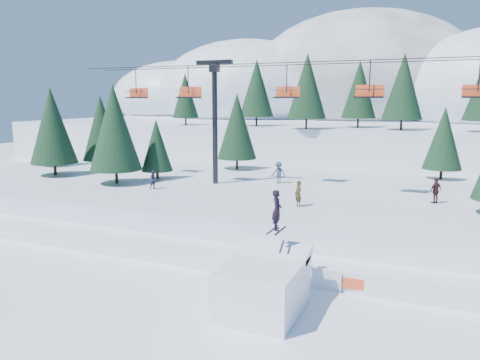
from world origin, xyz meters
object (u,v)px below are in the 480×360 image
at_px(banner_near, 371,286).
at_px(banner_far, 444,287).
at_px(jump_kicker, 264,284).
at_px(chairlift, 341,103).

distance_m(banner_near, banner_far, 3.55).
height_order(jump_kicker, banner_near, jump_kicker).
height_order(jump_kicker, banner_far, jump_kicker).
bearing_deg(banner_far, chairlift, 122.94).
relative_size(chairlift, banner_near, 16.15).
bearing_deg(banner_near, jump_kicker, -141.30).
relative_size(jump_kicker, chairlift, 0.12).
distance_m(chairlift, banner_far, 16.50).
bearing_deg(chairlift, jump_kicker, -90.25).
xyz_separation_m(banner_near, banner_far, (3.32, 1.27, 0.00)).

